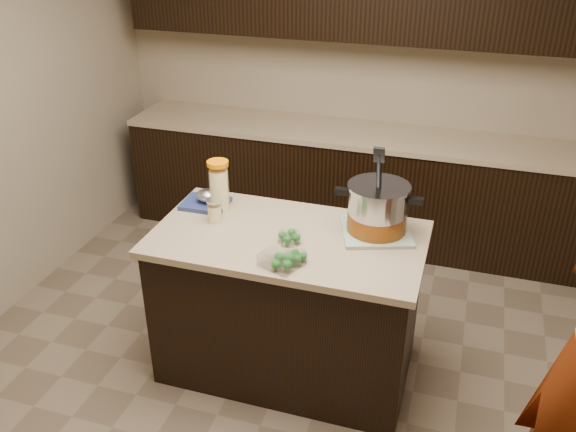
{
  "coord_description": "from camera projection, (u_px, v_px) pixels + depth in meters",
  "views": [
    {
      "loc": [
        0.85,
        -2.7,
        2.52
      ],
      "look_at": [
        0.0,
        0.0,
        1.02
      ],
      "focal_mm": 38.0,
      "sensor_mm": 36.0,
      "label": 1
    }
  ],
  "objects": [
    {
      "name": "dish_towel",
      "position": [
        376.0,
        231.0,
        3.29
      ],
      "size": [
        0.46,
        0.46,
        0.02
      ],
      "primitive_type": "cube",
      "rotation": [
        0.0,
        0.0,
        0.32
      ],
      "color": "#507756",
      "rests_on": "island"
    },
    {
      "name": "ground_plane",
      "position": [
        288.0,
        365.0,
        3.69
      ],
      "size": [
        4.0,
        4.0,
        0.0
      ],
      "primitive_type": "plane",
      "color": "brown",
      "rests_on": "ground"
    },
    {
      "name": "stock_pot",
      "position": [
        377.0,
        211.0,
        3.23
      ],
      "size": [
        0.47,
        0.34,
        0.47
      ],
      "rotation": [
        0.0,
        0.0,
        0.01
      ],
      "color": "#B7B7BC",
      "rests_on": "dish_towel"
    },
    {
      "name": "broccoli_tub_left",
      "position": [
        289.0,
        238.0,
        3.19
      ],
      "size": [
        0.15,
        0.15,
        0.06
      ],
      "rotation": [
        0.0,
        0.0,
        -0.34
      ],
      "color": "silver",
      "rests_on": "island"
    },
    {
      "name": "back_cabinets",
      "position": [
        355.0,
        125.0,
        4.71
      ],
      "size": [
        3.6,
        0.63,
        2.33
      ],
      "color": "black",
      "rests_on": "ground"
    },
    {
      "name": "island",
      "position": [
        288.0,
        304.0,
        3.47
      ],
      "size": [
        1.46,
        0.81,
        0.9
      ],
      "color": "black",
      "rests_on": "ground"
    },
    {
      "name": "mason_jar",
      "position": [
        215.0,
        211.0,
        3.38
      ],
      "size": [
        0.11,
        0.11,
        0.14
      ],
      "rotation": [
        0.0,
        0.0,
        0.26
      ],
      "color": "#FAE999",
      "rests_on": "island"
    },
    {
      "name": "lemonade_pitcher",
      "position": [
        219.0,
        187.0,
        3.48
      ],
      "size": [
        0.15,
        0.15,
        0.29
      ],
      "rotation": [
        0.0,
        0.0,
        0.26
      ],
      "color": "#FAE999",
      "rests_on": "island"
    },
    {
      "name": "blue_tray",
      "position": [
        206.0,
        201.0,
        3.56
      ],
      "size": [
        0.27,
        0.22,
        0.1
      ],
      "rotation": [
        0.0,
        0.0,
        0.03
      ],
      "color": "navy",
      "rests_on": "island"
    },
    {
      "name": "broccoli_tub_right",
      "position": [
        296.0,
        258.0,
        3.02
      ],
      "size": [
        0.13,
        0.13,
        0.05
      ],
      "rotation": [
        0.0,
        0.0,
        0.15
      ],
      "color": "silver",
      "rests_on": "island"
    },
    {
      "name": "room_shell",
      "position": [
        288.0,
        86.0,
        2.88
      ],
      "size": [
        4.04,
        4.04,
        2.72
      ],
      "color": "tan",
      "rests_on": "ground"
    },
    {
      "name": "broccoli_tub_rect",
      "position": [
        279.0,
        261.0,
        2.98
      ],
      "size": [
        0.22,
        0.19,
        0.07
      ],
      "rotation": [
        0.0,
        0.0,
        -0.37
      ],
      "color": "silver",
      "rests_on": "island"
    }
  ]
}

